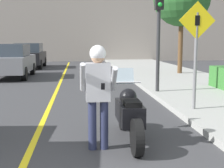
{
  "coord_description": "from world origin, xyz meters",
  "views": [
    {
      "loc": [
        0.23,
        -2.89,
        1.82
      ],
      "look_at": [
        0.84,
        2.78,
        1.03
      ],
      "focal_mm": 50.0,
      "sensor_mm": 36.0,
      "label": 1
    }
  ],
  "objects_px": {
    "motorcycle": "(129,114)",
    "traffic_light": "(159,19)",
    "parked_car_black": "(30,55)",
    "crossing_sign": "(196,45)",
    "parked_car_grey": "(11,61)",
    "person_biker": "(98,86)"
  },
  "relations": [
    {
      "from": "motorcycle",
      "to": "parked_car_grey",
      "type": "bearing_deg",
      "value": 112.1
    },
    {
      "from": "crossing_sign",
      "to": "parked_car_grey",
      "type": "distance_m",
      "value": 10.6
    },
    {
      "from": "traffic_light",
      "to": "crossing_sign",
      "type": "bearing_deg",
      "value": -85.44
    },
    {
      "from": "parked_car_grey",
      "to": "parked_car_black",
      "type": "xyz_separation_m",
      "value": [
        0.03,
        5.71,
        0.0
      ]
    },
    {
      "from": "person_biker",
      "to": "parked_car_grey",
      "type": "bearing_deg",
      "value": 108.6
    },
    {
      "from": "traffic_light",
      "to": "parked_car_grey",
      "type": "xyz_separation_m",
      "value": [
        -5.96,
        5.78,
        -1.69
      ]
    },
    {
      "from": "motorcycle",
      "to": "traffic_light",
      "type": "height_order",
      "value": "traffic_light"
    },
    {
      "from": "motorcycle",
      "to": "parked_car_grey",
      "type": "height_order",
      "value": "parked_car_grey"
    },
    {
      "from": "motorcycle",
      "to": "parked_car_black",
      "type": "height_order",
      "value": "parked_car_black"
    },
    {
      "from": "motorcycle",
      "to": "person_biker",
      "type": "relative_size",
      "value": 1.22
    },
    {
      "from": "motorcycle",
      "to": "parked_car_black",
      "type": "distance_m",
      "value": 16.69
    },
    {
      "from": "parked_car_black",
      "to": "person_biker",
      "type": "bearing_deg",
      "value": -77.66
    },
    {
      "from": "traffic_light",
      "to": "parked_car_black",
      "type": "relative_size",
      "value": 0.82
    },
    {
      "from": "person_biker",
      "to": "traffic_light",
      "type": "relative_size",
      "value": 0.51
    },
    {
      "from": "person_biker",
      "to": "crossing_sign",
      "type": "height_order",
      "value": "crossing_sign"
    },
    {
      "from": "motorcycle",
      "to": "traffic_light",
      "type": "bearing_deg",
      "value": 69.73
    },
    {
      "from": "parked_car_grey",
      "to": "person_biker",
      "type": "bearing_deg",
      "value": -71.4
    },
    {
      "from": "crossing_sign",
      "to": "motorcycle",
      "type": "bearing_deg",
      "value": -135.98
    },
    {
      "from": "traffic_light",
      "to": "parked_car_black",
      "type": "distance_m",
      "value": 13.04
    },
    {
      "from": "crossing_sign",
      "to": "parked_car_grey",
      "type": "height_order",
      "value": "crossing_sign"
    },
    {
      "from": "crossing_sign",
      "to": "parked_car_grey",
      "type": "relative_size",
      "value": 0.62
    },
    {
      "from": "parked_car_black",
      "to": "parked_car_grey",
      "type": "bearing_deg",
      "value": -90.29
    }
  ]
}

